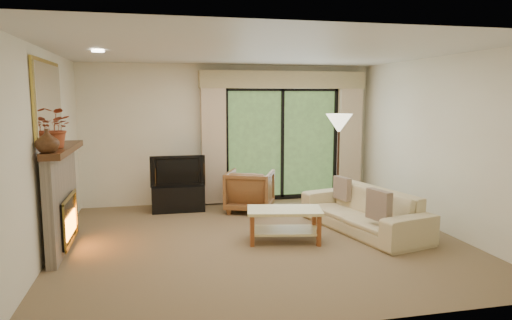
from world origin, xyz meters
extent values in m
plane|color=olive|center=(0.00, 0.00, 0.00)|extent=(5.50, 5.50, 0.00)
plane|color=silver|center=(0.00, 0.00, 2.60)|extent=(5.50, 5.50, 0.00)
plane|color=#F9EECE|center=(0.00, 2.50, 1.30)|extent=(5.00, 0.00, 5.00)
plane|color=#F9EECE|center=(0.00, -2.50, 1.30)|extent=(5.00, 0.00, 5.00)
plane|color=#F9EECE|center=(-2.75, 0.00, 1.30)|extent=(0.00, 5.00, 5.00)
plane|color=#F9EECE|center=(2.75, 0.00, 1.30)|extent=(0.00, 5.00, 5.00)
cube|color=beige|center=(-0.35, 2.34, 1.20)|extent=(0.45, 0.18, 2.35)
cube|color=beige|center=(2.35, 2.34, 1.20)|extent=(0.45, 0.18, 2.35)
cube|color=tan|center=(1.00, 2.36, 2.32)|extent=(3.20, 0.24, 0.32)
cube|color=black|center=(-1.04, 1.95, 0.23)|extent=(0.92, 0.42, 0.46)
imported|color=black|center=(-1.04, 1.95, 0.73)|extent=(0.94, 0.13, 0.54)
imported|color=brown|center=(0.19, 1.66, 0.36)|extent=(1.03, 1.04, 0.73)
imported|color=#D0BD8C|center=(1.61, 0.12, 0.31)|extent=(1.32, 2.29, 0.63)
cube|color=#4C2C27|center=(1.53, -0.50, 0.54)|extent=(0.20, 0.43, 0.42)
cube|color=#4C2C27|center=(1.53, 0.74, 0.53)|extent=(0.18, 0.38, 0.37)
imported|color=#442714|center=(-2.61, -0.50, 1.51)|extent=(0.32, 0.32, 0.27)
imported|color=#9A4123|center=(-2.61, 0.00, 1.62)|extent=(0.56, 0.52, 0.50)
camera|label=1|loc=(-1.42, -6.04, 2.00)|focal=32.00mm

